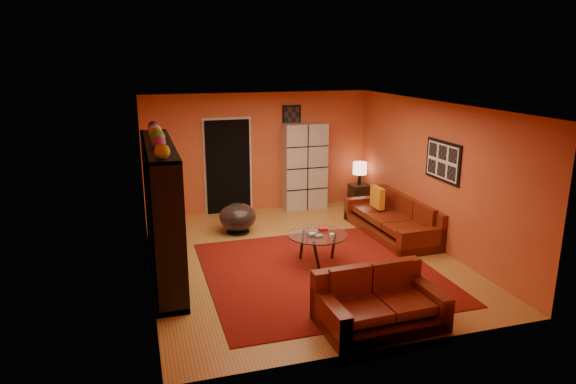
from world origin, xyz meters
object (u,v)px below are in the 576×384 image
object	(u,v)px
sofa	(396,220)
bowl_chair	(238,217)
coffee_table	(317,237)
tv	(166,214)
loveseat	(377,302)
storage_cabinet	(305,166)
entertainment_unit	(162,210)
side_table	(359,195)
table_lamp	(360,169)

from	to	relation	value
sofa	bowl_chair	distance (m)	3.08
coffee_table	tv	bearing A→B (deg)	173.10
coffee_table	bowl_chair	bearing A→B (deg)	117.63
tv	loveseat	bearing A→B (deg)	-134.11
loveseat	storage_cabinet	bearing A→B (deg)	-10.67
entertainment_unit	coffee_table	size ratio (longest dim) A/B	3.02
coffee_table	entertainment_unit	bearing A→B (deg)	172.73
loveseat	side_table	distance (m)	5.38
tv	table_lamp	size ratio (longest dim) A/B	1.80
tv	side_table	world-z (taller)	tv
loveseat	coffee_table	world-z (taller)	loveseat
sofa	side_table	world-z (taller)	sofa
bowl_chair	table_lamp	distance (m)	3.25
side_table	table_lamp	world-z (taller)	table_lamp
entertainment_unit	table_lamp	bearing A→B (deg)	29.65
coffee_table	table_lamp	size ratio (longest dim) A/B	1.91
coffee_table	storage_cabinet	xyz separation A→B (m)	(0.82, 3.11, 0.51)
tv	bowl_chair	world-z (taller)	tv
entertainment_unit	side_table	xyz separation A→B (m)	(4.53, 2.58, -0.80)
sofa	table_lamp	world-z (taller)	table_lamp
sofa	storage_cabinet	xyz separation A→B (m)	(-1.14, 2.20, 0.68)
tv	sofa	xyz separation A→B (m)	(4.37, 0.62, -0.71)
storage_cabinet	side_table	xyz separation A→B (m)	(1.25, -0.22, -0.71)
entertainment_unit	tv	xyz separation A→B (m)	(0.05, -0.02, -0.06)
tv	coffee_table	distance (m)	2.49
side_table	table_lamp	size ratio (longest dim) A/B	0.96
entertainment_unit	storage_cabinet	distance (m)	4.31
storage_cabinet	bowl_chair	bearing A→B (deg)	-144.84
storage_cabinet	tv	bearing A→B (deg)	-138.60
bowl_chair	table_lamp	size ratio (longest dim) A/B	1.38
bowl_chair	storage_cabinet	bearing A→B (deg)	34.90
entertainment_unit	tv	distance (m)	0.08
tv	coffee_table	xyz separation A→B (m)	(2.41, -0.29, -0.53)
entertainment_unit	table_lamp	distance (m)	5.21
loveseat	side_table	xyz separation A→B (m)	(2.01, 4.99, -0.03)
coffee_table	table_lamp	xyz separation A→B (m)	(2.06, 2.89, 0.42)
loveseat	storage_cabinet	size ratio (longest dim) A/B	0.83
entertainment_unit	bowl_chair	bearing A→B (deg)	46.18
entertainment_unit	table_lamp	world-z (taller)	entertainment_unit
tv	side_table	distance (m)	5.23
side_table	table_lamp	distance (m)	0.62
coffee_table	table_lamp	world-z (taller)	table_lamp
entertainment_unit	coffee_table	xyz separation A→B (m)	(2.46, -0.31, -0.60)
side_table	tv	bearing A→B (deg)	-149.86
sofa	loveseat	bearing A→B (deg)	-123.73
bowl_chair	loveseat	bearing A→B (deg)	-75.42
tv	bowl_chair	bearing A→B (deg)	-42.44
sofa	entertainment_unit	bearing A→B (deg)	-173.82
loveseat	side_table	bearing A→B (deg)	-24.27
loveseat	coffee_table	xyz separation A→B (m)	(-0.06, 2.10, 0.17)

